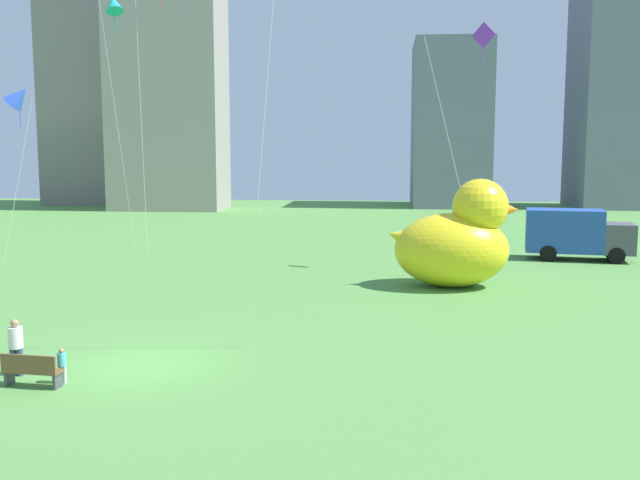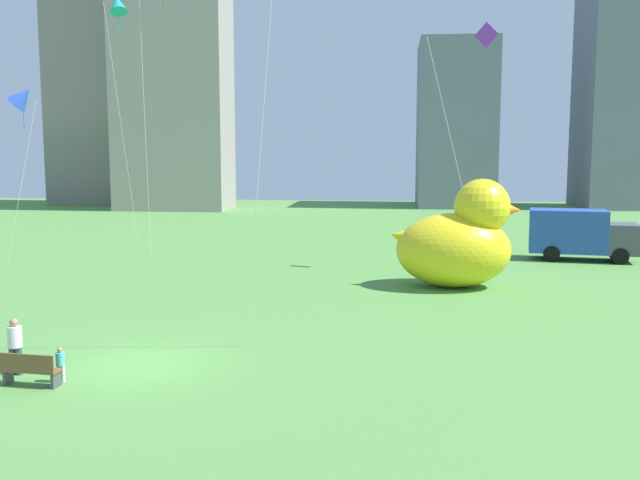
{
  "view_description": "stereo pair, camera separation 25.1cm",
  "coord_description": "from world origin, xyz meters",
  "px_view_note": "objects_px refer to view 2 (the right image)",
  "views": [
    {
      "loc": [
        6.91,
        -19.01,
        6.07
      ],
      "look_at": [
        4.62,
        5.47,
        3.0
      ],
      "focal_mm": 39.58,
      "sensor_mm": 36.0,
      "label": 1
    },
    {
      "loc": [
        7.16,
        -18.98,
        6.07
      ],
      "look_at": [
        4.62,
        5.47,
        3.0
      ],
      "focal_mm": 39.58,
      "sensor_mm": 36.0,
      "label": 2
    }
  ],
  "objects_px": {
    "park_bench": "(30,369)",
    "kite_purple": "(484,46)",
    "person_adult": "(15,344)",
    "giant_inflatable_duck": "(458,241)",
    "person_child": "(60,363)",
    "kite_blue": "(23,97)",
    "kite_teal": "(118,5)",
    "box_truck": "(580,235)"
  },
  "relations": [
    {
      "from": "kite_blue",
      "to": "person_child",
      "type": "bearing_deg",
      "value": -60.0
    },
    {
      "from": "giant_inflatable_duck",
      "to": "box_truck",
      "type": "height_order",
      "value": "giant_inflatable_duck"
    },
    {
      "from": "person_adult",
      "to": "kite_blue",
      "type": "relative_size",
      "value": 0.16
    },
    {
      "from": "kite_blue",
      "to": "kite_purple",
      "type": "height_order",
      "value": "kite_purple"
    },
    {
      "from": "kite_teal",
      "to": "kite_blue",
      "type": "height_order",
      "value": "kite_teal"
    },
    {
      "from": "kite_teal",
      "to": "kite_purple",
      "type": "xyz_separation_m",
      "value": [
        21.7,
        -7.85,
        -4.0
      ]
    },
    {
      "from": "kite_teal",
      "to": "kite_purple",
      "type": "height_order",
      "value": "kite_teal"
    },
    {
      "from": "box_truck",
      "to": "kite_blue",
      "type": "distance_m",
      "value": 31.43
    },
    {
      "from": "person_child",
      "to": "box_truck",
      "type": "relative_size",
      "value": 0.16
    },
    {
      "from": "box_truck",
      "to": "person_child",
      "type": "bearing_deg",
      "value": -129.32
    },
    {
      "from": "giant_inflatable_duck",
      "to": "kite_teal",
      "type": "distance_m",
      "value": 27.09
    },
    {
      "from": "person_child",
      "to": "kite_teal",
      "type": "relative_size",
      "value": 0.06
    },
    {
      "from": "person_child",
      "to": "kite_blue",
      "type": "xyz_separation_m",
      "value": [
        -10.95,
        18.96,
        8.47
      ]
    },
    {
      "from": "giant_inflatable_duck",
      "to": "person_child",
      "type": "bearing_deg",
      "value": -128.5
    },
    {
      "from": "kite_teal",
      "to": "kite_purple",
      "type": "distance_m",
      "value": 23.43
    },
    {
      "from": "park_bench",
      "to": "kite_purple",
      "type": "xyz_separation_m",
      "value": [
        13.7,
        19.39,
        10.78
      ]
    },
    {
      "from": "person_adult",
      "to": "giant_inflatable_duck",
      "type": "height_order",
      "value": "giant_inflatable_duck"
    },
    {
      "from": "kite_teal",
      "to": "giant_inflatable_duck",
      "type": "bearing_deg",
      "value": -30.97
    },
    {
      "from": "giant_inflatable_duck",
      "to": "kite_teal",
      "type": "relative_size",
      "value": 0.37
    },
    {
      "from": "person_adult",
      "to": "giant_inflatable_duck",
      "type": "relative_size",
      "value": 0.27
    },
    {
      "from": "box_truck",
      "to": "kite_teal",
      "type": "relative_size",
      "value": 0.38
    },
    {
      "from": "person_adult",
      "to": "kite_purple",
      "type": "height_order",
      "value": "kite_purple"
    },
    {
      "from": "park_bench",
      "to": "kite_blue",
      "type": "relative_size",
      "value": 0.16
    },
    {
      "from": "person_child",
      "to": "kite_blue",
      "type": "relative_size",
      "value": 0.1
    },
    {
      "from": "person_child",
      "to": "kite_purple",
      "type": "relative_size",
      "value": 0.08
    },
    {
      "from": "person_child",
      "to": "giant_inflatable_duck",
      "type": "bearing_deg",
      "value": 51.5
    },
    {
      "from": "park_bench",
      "to": "kite_blue",
      "type": "bearing_deg",
      "value": 118.03
    },
    {
      "from": "box_truck",
      "to": "kite_blue",
      "type": "height_order",
      "value": "kite_blue"
    },
    {
      "from": "giant_inflatable_duck",
      "to": "kite_blue",
      "type": "bearing_deg",
      "value": 169.19
    },
    {
      "from": "kite_blue",
      "to": "park_bench",
      "type": "bearing_deg",
      "value": -61.97
    },
    {
      "from": "giant_inflatable_duck",
      "to": "kite_teal",
      "type": "xyz_separation_m",
      "value": [
        -20.3,
        12.18,
        13.17
      ]
    },
    {
      "from": "giant_inflatable_duck",
      "to": "kite_purple",
      "type": "relative_size",
      "value": 0.47
    },
    {
      "from": "park_bench",
      "to": "giant_inflatable_duck",
      "type": "bearing_deg",
      "value": 50.79
    },
    {
      "from": "box_truck",
      "to": "kite_purple",
      "type": "relative_size",
      "value": 0.49
    },
    {
      "from": "person_adult",
      "to": "box_truck",
      "type": "height_order",
      "value": "box_truck"
    },
    {
      "from": "box_truck",
      "to": "kite_teal",
      "type": "height_order",
      "value": "kite_teal"
    },
    {
      "from": "giant_inflatable_duck",
      "to": "park_bench",
      "type": "bearing_deg",
      "value": -129.21
    },
    {
      "from": "person_adult",
      "to": "park_bench",
      "type": "bearing_deg",
      "value": -45.71
    },
    {
      "from": "person_adult",
      "to": "kite_purple",
      "type": "relative_size",
      "value": 0.13
    },
    {
      "from": "person_adult",
      "to": "box_truck",
      "type": "xyz_separation_m",
      "value": [
        20.75,
        22.97,
        0.57
      ]
    },
    {
      "from": "park_bench",
      "to": "kite_purple",
      "type": "bearing_deg",
      "value": 54.76
    },
    {
      "from": "person_child",
      "to": "giant_inflatable_duck",
      "type": "xyz_separation_m",
      "value": [
        11.65,
        14.65,
        1.56
      ]
    }
  ]
}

